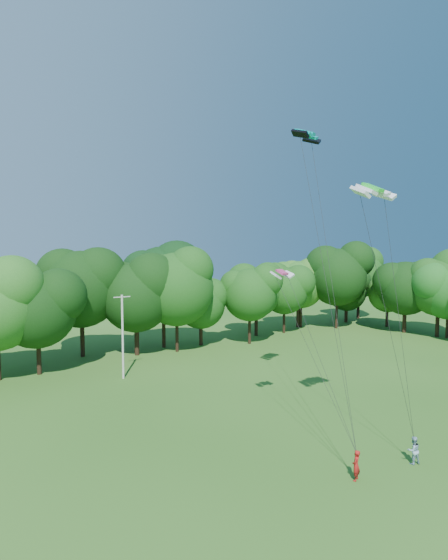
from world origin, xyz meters
TOP-DOWN VIEW (x-y plane):
  - ground at (0.00, 0.00)m, footprint 160.00×160.00m
  - utility_pole at (-2.04, 28.22)m, footprint 1.64×0.20m
  - kite_flyer_left at (1.38, 3.34)m, footprint 0.73×0.63m
  - kite_flyer_right at (5.66, 2.59)m, footprint 0.98×0.88m
  - kite_teal at (5.40, 11.48)m, footprint 3.09×2.28m
  - kite_green at (4.83, 5.29)m, footprint 3.01×1.38m
  - kite_pink at (2.92, 11.16)m, footprint 1.69×0.83m
  - tree_back_center at (7.17, 37.66)m, footprint 10.26×10.26m
  - tree_back_east at (31.44, 37.83)m, footprint 7.87×7.87m

SIDE VIEW (x-z plane):
  - ground at x=0.00m, z-range 0.00..0.00m
  - kite_flyer_right at x=5.66m, z-range 0.00..1.65m
  - kite_flyer_left at x=1.38m, z-range 0.00..1.69m
  - utility_pole at x=-2.04m, z-range 0.12..8.30m
  - tree_back_east at x=31.44m, z-range 1.42..12.86m
  - tree_back_center at x=7.17m, z-range 1.86..16.78m
  - kite_pink at x=2.92m, z-range 10.85..11.24m
  - kite_green at x=4.83m, z-range 16.02..16.73m
  - kite_teal at x=5.40m, z-range 20.70..21.28m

